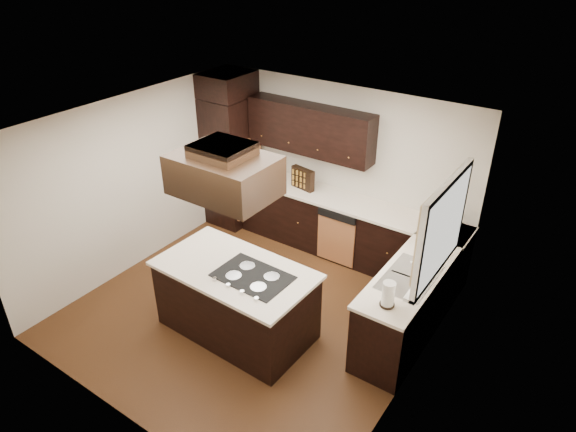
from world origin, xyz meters
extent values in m
cube|color=brown|center=(0.00, 0.00, -0.01)|extent=(4.20, 4.20, 0.02)
cube|color=white|center=(0.00, 0.00, 2.51)|extent=(4.20, 4.20, 0.02)
cube|color=beige|center=(0.00, 2.11, 1.25)|extent=(4.20, 0.02, 2.50)
cube|color=beige|center=(0.00, -2.11, 1.25)|extent=(4.20, 0.02, 2.50)
cube|color=beige|center=(-2.11, 0.00, 1.25)|extent=(0.02, 4.20, 2.50)
cube|color=beige|center=(2.11, 0.00, 1.25)|extent=(0.02, 4.20, 2.50)
cube|color=black|center=(-1.78, 1.71, 1.06)|extent=(0.65, 0.75, 2.12)
cube|color=#B97041|center=(-1.43, 1.71, 1.12)|extent=(0.05, 0.62, 0.78)
cube|color=black|center=(0.03, 1.80, 0.44)|extent=(2.93, 0.60, 0.88)
cube|color=black|center=(1.80, 0.90, 0.44)|extent=(0.60, 2.40, 0.88)
cube|color=white|center=(0.03, 1.79, 0.90)|extent=(2.93, 0.63, 0.04)
cube|color=white|center=(1.79, 0.90, 0.90)|extent=(0.63, 2.40, 0.04)
cube|color=black|center=(-0.43, 1.93, 1.81)|extent=(2.00, 0.34, 0.72)
cube|color=#B97041|center=(0.33, 1.50, 0.40)|extent=(0.60, 0.05, 0.72)
cube|color=white|center=(2.07, 0.55, 1.65)|extent=(0.06, 1.32, 1.12)
cube|color=white|center=(2.10, 0.55, 1.65)|extent=(0.00, 1.20, 1.00)
cube|color=#F5EBBF|center=(2.01, 0.13, 1.70)|extent=(0.02, 0.34, 0.90)
cube|color=#F5EBBF|center=(2.01, 0.97, 1.70)|extent=(0.02, 0.34, 0.90)
cube|color=silver|center=(1.80, 0.55, 0.92)|extent=(0.52, 0.84, 0.01)
cube|color=black|center=(0.06, -0.44, 0.44)|extent=(1.82, 1.03, 0.88)
cube|color=white|center=(0.06, -0.44, 0.90)|extent=(1.89, 1.10, 0.04)
cube|color=black|center=(0.33, -0.44, 0.93)|extent=(0.87, 0.59, 0.01)
cube|color=black|center=(0.10, -0.55, 2.16)|extent=(1.05, 0.72, 0.42)
cube|color=black|center=(0.10, -0.55, 2.44)|extent=(0.55, 0.50, 0.13)
cylinder|color=silver|center=(-0.93, 1.74, 0.97)|extent=(0.15, 0.15, 0.10)
cone|color=silver|center=(-0.93, 1.74, 1.15)|extent=(0.13, 0.13, 0.26)
cube|color=black|center=(-0.43, 1.77, 1.08)|extent=(0.40, 0.17, 0.33)
imported|color=white|center=(-1.32, 1.74, 0.96)|extent=(0.34, 0.34, 0.07)
imported|color=white|center=(1.72, 1.15, 1.01)|extent=(0.08, 0.09, 0.17)
cylinder|color=white|center=(1.80, -0.05, 1.07)|extent=(0.14, 0.14, 0.29)
camera|label=1|loc=(3.33, -4.10, 4.35)|focal=32.00mm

